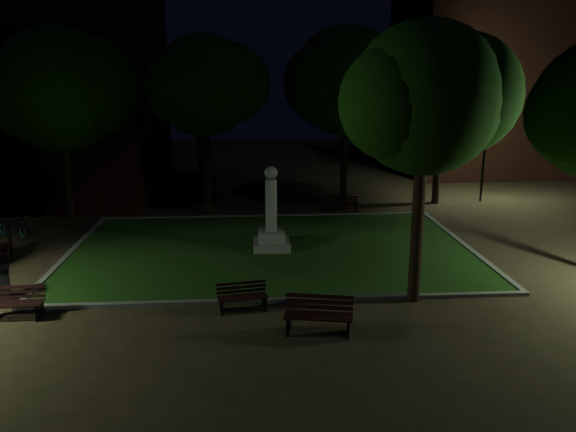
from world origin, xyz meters
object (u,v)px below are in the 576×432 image
at_px(bench_west_near, 14,304).
at_px(bench_left_side, 5,249).
at_px(bicycle, 14,227).
at_px(trash_bin, 0,284).
at_px(bench_near_right, 319,316).
at_px(bench_far_side, 342,204).
at_px(bench_near_left, 242,297).
at_px(monument, 271,226).

bearing_deg(bench_west_near, bench_left_side, 114.00).
bearing_deg(bicycle, trash_bin, -135.88).
relative_size(bench_near_right, bench_west_near, 1.16).
xyz_separation_m(trash_bin, bicycle, (-2.30, 6.92, -0.07)).
bearing_deg(bench_near_right, bench_left_side, 158.73).
distance_m(bench_far_side, bicycle, 14.76).
xyz_separation_m(bench_near_left, bench_near_right, (2.01, -1.62, 0.09)).
xyz_separation_m(bench_near_left, trash_bin, (-7.25, 1.20, 0.14)).
xyz_separation_m(bench_near_right, bicycle, (-11.56, 9.75, -0.02)).
bearing_deg(monument, bench_left_side, -177.86).
xyz_separation_m(bench_left_side, bench_far_side, (13.54, 6.30, 0.03)).
xyz_separation_m(bench_west_near, bench_far_side, (11.16, 11.62, -0.01)).
xyz_separation_m(bench_near_right, bench_far_side, (2.81, 13.11, -0.05)).
distance_m(bench_far_side, trash_bin, 15.86).
distance_m(bench_left_side, trash_bin, 4.25).
relative_size(bench_west_near, bench_left_side, 1.02).
bearing_deg(bicycle, monument, -77.86).
xyz_separation_m(monument, bicycle, (-10.63, 2.57, -0.51)).
height_order(monument, bench_left_side, monument).
bearing_deg(trash_bin, bench_far_side, 40.44).
relative_size(monument, bench_near_right, 1.71).
height_order(bench_near_left, trash_bin, trash_bin).
bearing_deg(bench_far_side, bicycle, 30.78).
height_order(monument, bench_far_side, monument).
bearing_deg(bicycle, bench_near_right, -104.39).
height_order(bench_left_side, bicycle, bicycle).
relative_size(bench_near_right, bicycle, 1.10).
relative_size(monument, bench_far_side, 1.91).
bearing_deg(trash_bin, bench_near_left, -9.42).
relative_size(bench_near_left, bench_west_near, 0.93).
bearing_deg(bench_near_right, bench_near_left, 152.24).
xyz_separation_m(bench_near_left, bench_left_side, (-8.72, 5.19, 0.01)).
bearing_deg(bench_west_near, bench_near_right, -10.26).
bearing_deg(bench_near_right, bench_far_side, 89.03).
distance_m(bench_west_near, bicycle, 8.86).
distance_m(bench_near_left, trash_bin, 7.35).
bearing_deg(bench_far_side, bench_left_side, 42.58).
distance_m(bench_near_left, bench_west_near, 6.34).
relative_size(monument, bench_west_near, 1.98).
relative_size(monument, trash_bin, 3.15).
xyz_separation_m(monument, bench_west_near, (-7.42, -5.68, -0.54)).
distance_m(bench_near_left, bench_left_side, 10.14).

